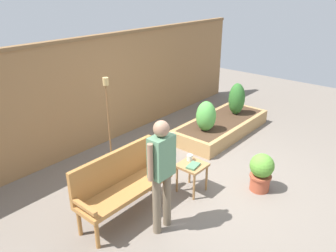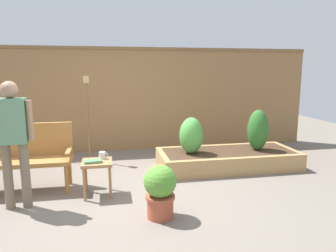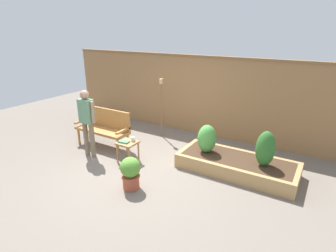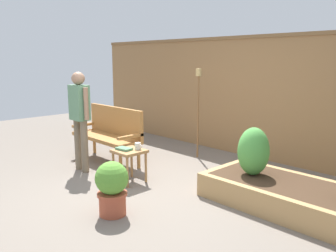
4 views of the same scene
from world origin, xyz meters
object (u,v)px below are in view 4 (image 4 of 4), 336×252
at_px(cup_on_table, 138,146).
at_px(potted_boxwood, 112,186).
at_px(garden_bench, 110,130).
at_px(side_table, 129,155).
at_px(shrub_near_bench, 253,151).
at_px(person_by_bench, 80,113).
at_px(book_on_table, 124,149).
at_px(tiki_torch, 198,97).

bearing_deg(cup_on_table, potted_boxwood, -54.27).
bearing_deg(garden_bench, side_table, -21.43).
bearing_deg(side_table, shrub_near_bench, 27.49).
xyz_separation_m(cup_on_table, shrub_near_bench, (1.45, 0.69, 0.08)).
bearing_deg(side_table, garden_bench, 158.57).
bearing_deg(person_by_bench, potted_boxwood, -19.33).
bearing_deg(potted_boxwood, garden_bench, 145.75).
height_order(side_table, person_by_bench, person_by_bench).
distance_m(side_table, cup_on_table, 0.18).
distance_m(cup_on_table, book_on_table, 0.20).
relative_size(side_table, shrub_near_bench, 0.78).
height_order(book_on_table, person_by_bench, person_by_bench).
distance_m(shrub_near_bench, tiki_torch, 2.00).
relative_size(shrub_near_bench, person_by_bench, 0.39).
bearing_deg(garden_bench, shrub_near_bench, 8.05).
xyz_separation_m(cup_on_table, person_by_bench, (-1.02, -0.32, 0.40)).
bearing_deg(potted_boxwood, person_by_bench, 160.67).
xyz_separation_m(garden_bench, potted_boxwood, (1.81, -1.23, -0.20)).
relative_size(book_on_table, potted_boxwood, 0.36).
height_order(garden_bench, potted_boxwood, garden_bench).
bearing_deg(book_on_table, shrub_near_bench, 20.09).
relative_size(shrub_near_bench, tiki_torch, 0.39).
distance_m(book_on_table, person_by_bench, 1.02).
bearing_deg(tiki_torch, shrub_near_bench, -27.44).
bearing_deg(cup_on_table, garden_bench, 164.34).
relative_size(side_table, tiki_torch, 0.30).
relative_size(side_table, book_on_table, 2.12).
bearing_deg(book_on_table, person_by_bench, -177.96).
bearing_deg(person_by_bench, shrub_near_bench, 22.20).
xyz_separation_m(side_table, shrub_near_bench, (1.53, 0.79, 0.21)).
bearing_deg(person_by_bench, tiki_torch, 68.38).
bearing_deg(side_table, cup_on_table, 54.61).
xyz_separation_m(cup_on_table, potted_boxwood, (0.65, -0.91, -0.19)).
distance_m(garden_bench, person_by_bench, 0.76).
bearing_deg(garden_bench, cup_on_table, -15.66).
relative_size(cup_on_table, tiki_torch, 0.08).
bearing_deg(book_on_table, tiki_torch, 86.62).
relative_size(garden_bench, cup_on_table, 11.40).
relative_size(potted_boxwood, person_by_bench, 0.40).
height_order(cup_on_table, potted_boxwood, potted_boxwood).
xyz_separation_m(book_on_table, potted_boxwood, (0.77, -0.75, -0.16)).
bearing_deg(book_on_table, side_table, 39.42).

